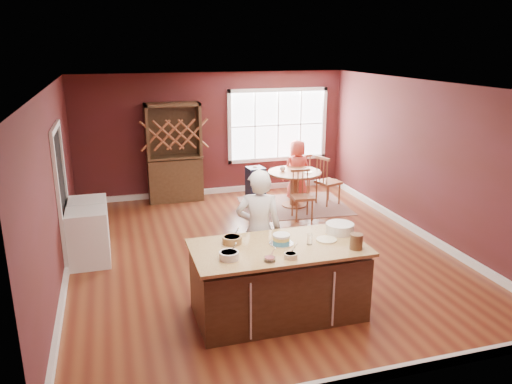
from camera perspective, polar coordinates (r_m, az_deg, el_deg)
room_shell at (r=7.83m, az=0.32°, el=2.28°), size 7.00×7.00×7.00m
window at (r=11.49m, az=2.51°, el=7.66°), size 2.36×0.10×1.66m
doorway at (r=8.22m, az=-21.22°, el=-0.53°), size 0.08×1.26×2.13m
kitchen_island at (r=6.32m, az=2.53°, el=-10.22°), size 2.13×1.11×0.92m
dining_table at (r=10.39m, az=4.42°, el=1.20°), size 1.11×1.11×0.75m
baker at (r=6.77m, az=0.33°, el=-4.44°), size 0.72×0.58×1.71m
layer_cake at (r=6.16m, az=2.91°, el=-5.41°), size 0.30×0.30×0.12m
bowl_blue at (r=5.75m, az=-3.09°, el=-7.25°), size 0.23×0.23×0.09m
bowl_yellow at (r=6.18m, az=-2.75°, el=-5.48°), size 0.24×0.24×0.09m
bowl_pink at (r=5.70m, az=1.57°, el=-7.67°), size 0.14×0.14×0.05m
bowl_olive at (r=5.79m, az=3.98°, el=-7.27°), size 0.16×0.16×0.06m
drinking_glass at (r=6.17m, az=6.15°, el=-5.39°), size 0.07×0.07×0.14m
dinner_plate at (r=6.34m, az=8.06°, el=-5.42°), size 0.26×0.26×0.02m
white_tub at (r=6.60m, az=9.55°, el=-4.09°), size 0.37×0.37×0.13m
stoneware_crock at (r=6.12m, az=11.39°, el=-5.57°), size 0.16×0.16×0.19m
rug at (r=10.54m, az=4.36°, el=-1.57°), size 2.30×1.85×0.01m
chair_east at (r=10.61m, az=8.28°, el=1.39°), size 0.54×0.55×1.06m
chair_south at (r=9.66m, az=5.34°, el=-0.34°), size 0.44×0.42×0.97m
chair_north at (r=11.24m, az=5.04°, el=2.09°), size 0.47×0.46×0.96m
seated_woman at (r=10.91m, az=4.69°, el=2.59°), size 0.68×0.49×1.30m
high_chair at (r=10.46m, az=-0.06°, el=0.74°), size 0.37×0.37×0.85m
toddler at (r=10.40m, az=-0.10°, el=2.84°), size 0.18×0.14×0.26m
table_plate at (r=10.28m, az=5.96°, el=2.28°), size 0.18×0.18×0.01m
table_cup at (r=10.33m, az=3.05°, el=2.64°), size 0.15×0.15×0.09m
hutch at (r=10.79m, az=-9.34°, el=4.45°), size 1.15×0.48×2.11m
washer at (r=8.08m, az=-18.61°, el=-4.98°), size 0.60×0.58×0.87m
dryer at (r=8.68m, az=-18.50°, el=-3.50°), size 0.59×0.57×0.86m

